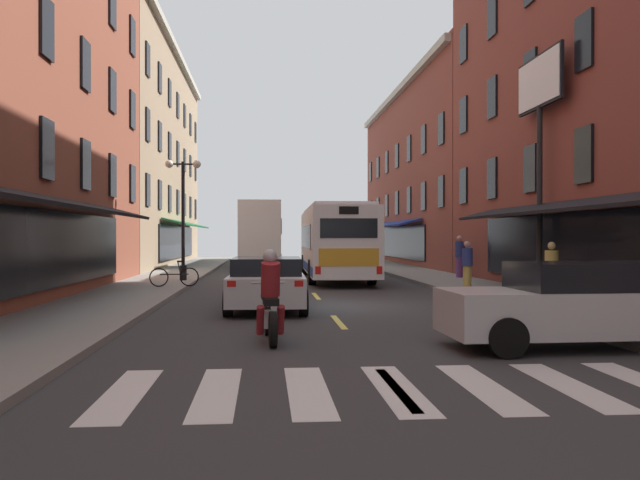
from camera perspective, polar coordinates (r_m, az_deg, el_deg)
ground_plane at (r=18.32m, az=0.38°, el=-5.79°), size 34.80×80.00×0.10m
lane_centre_dashes at (r=18.06m, az=0.45°, el=-5.71°), size 0.14×73.90×0.01m
crosswalk_near at (r=8.51m, az=6.55°, el=-12.48°), size 7.10×2.80×0.01m
sidewalk_left at (r=18.73m, az=-17.99°, el=-5.30°), size 3.00×80.00×0.14m
sidewalk_right at (r=19.72m, az=17.78°, el=-5.02°), size 3.00×80.00×0.14m
billboard_sign at (r=22.60m, az=18.25°, el=10.70°), size 0.40×3.26×7.51m
transit_bus at (r=29.43m, az=1.28°, el=-0.15°), size 2.80×11.54×3.19m
box_truck at (r=40.51m, az=-5.09°, el=0.44°), size 2.55×7.43×3.96m
sedan_near at (r=49.89m, az=-5.05°, el=-1.13°), size 2.07×4.70×1.31m
sedan_mid at (r=12.20m, az=21.54°, el=-5.12°), size 4.69×1.97×1.45m
sedan_far at (r=17.41m, az=-4.55°, el=-3.64°), size 2.07×4.69×1.35m
motorcycle_rider at (r=12.06m, az=-4.28°, el=-5.32°), size 0.62×2.07×1.66m
bicycle_near at (r=24.02m, az=-12.33°, el=-3.04°), size 1.70×0.48×0.91m
pedestrian_near at (r=29.39m, az=11.83°, el=-1.26°), size 0.49×0.51×1.81m
pedestrian_mid at (r=22.86m, az=12.46°, el=-2.06°), size 0.36×0.36×1.60m
pedestrian_far at (r=18.99m, az=19.18°, el=-2.53°), size 0.36×0.36×1.61m
street_lamp_twin at (r=27.39m, az=-11.61°, el=2.24°), size 1.42×0.32×4.83m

